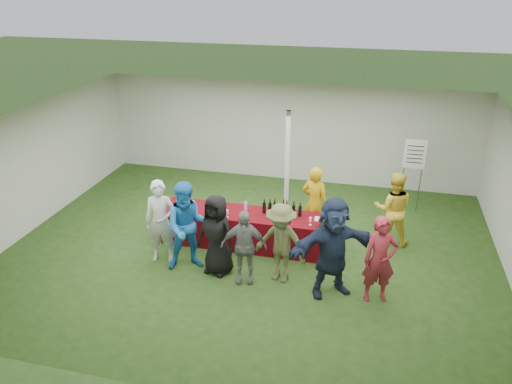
% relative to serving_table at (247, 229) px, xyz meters
% --- Properties ---
extents(ground, '(60.00, 60.00, 0.00)m').
position_rel_serving_table_xyz_m(ground, '(0.14, -0.18, -0.38)').
color(ground, '#284719').
rests_on(ground, ground).
extents(tent, '(10.00, 10.00, 10.00)m').
position_rel_serving_table_xyz_m(tent, '(0.64, 1.02, 0.98)').
color(tent, white).
rests_on(tent, ground).
extents(serving_table, '(3.60, 0.80, 0.75)m').
position_rel_serving_table_xyz_m(serving_table, '(0.00, 0.00, 0.00)').
color(serving_table, '#6B090B').
rests_on(serving_table, ground).
extents(wine_bottles, '(0.81, 0.15, 0.32)m').
position_rel_serving_table_xyz_m(wine_bottles, '(0.71, 0.13, 0.50)').
color(wine_bottles, black).
rests_on(wine_bottles, serving_table).
extents(wine_glasses, '(2.86, 0.16, 0.16)m').
position_rel_serving_table_xyz_m(wine_glasses, '(-0.41, -0.25, 0.49)').
color(wine_glasses, silver).
rests_on(wine_glasses, serving_table).
extents(water_bottle, '(0.07, 0.07, 0.23)m').
position_rel_serving_table_xyz_m(water_bottle, '(-0.04, 0.08, 0.48)').
color(water_bottle, silver).
rests_on(water_bottle, serving_table).
extents(bar_towel, '(0.25, 0.18, 0.03)m').
position_rel_serving_table_xyz_m(bar_towel, '(1.54, 0.05, 0.39)').
color(bar_towel, white).
rests_on(bar_towel, serving_table).
extents(dump_bucket, '(0.22, 0.22, 0.18)m').
position_rel_serving_table_xyz_m(dump_bucket, '(1.63, -0.22, 0.46)').
color(dump_bucket, slate).
rests_on(dump_bucket, serving_table).
extents(wine_list_sign, '(0.50, 0.03, 1.80)m').
position_rel_serving_table_xyz_m(wine_list_sign, '(3.37, 2.54, 0.94)').
color(wine_list_sign, slate).
rests_on(wine_list_sign, ground).
extents(staff_pourer, '(0.70, 0.56, 1.66)m').
position_rel_serving_table_xyz_m(staff_pourer, '(1.33, 0.63, 0.46)').
color(staff_pourer, '#C3960E').
rests_on(staff_pourer, ground).
extents(staff_back, '(0.81, 0.65, 1.61)m').
position_rel_serving_table_xyz_m(staff_back, '(2.94, 0.82, 0.43)').
color(staff_back, yellow).
rests_on(staff_back, ground).
extents(customer_0, '(0.70, 0.54, 1.70)m').
position_rel_serving_table_xyz_m(customer_0, '(-1.49, -0.96, 0.48)').
color(customer_0, silver).
rests_on(customer_0, ground).
extents(customer_1, '(1.07, 0.97, 1.80)m').
position_rel_serving_table_xyz_m(customer_1, '(-0.86, -1.11, 0.52)').
color(customer_1, blue).
rests_on(customer_1, ground).
extents(customer_2, '(0.89, 0.71, 1.60)m').
position_rel_serving_table_xyz_m(customer_2, '(-0.28, -1.13, 0.43)').
color(customer_2, black).
rests_on(customer_2, ground).
extents(customer_3, '(0.90, 0.50, 1.45)m').
position_rel_serving_table_xyz_m(customer_3, '(0.29, -1.30, 0.35)').
color(customer_3, slate).
rests_on(customer_3, ground).
extents(customer_4, '(1.12, 0.81, 1.57)m').
position_rel_serving_table_xyz_m(customer_4, '(0.94, -1.11, 0.41)').
color(customer_4, brown).
rests_on(customer_4, ground).
extents(customer_5, '(1.78, 1.34, 1.87)m').
position_rel_serving_table_xyz_m(customer_5, '(1.91, -1.29, 0.56)').
color(customer_5, '#1C2841').
rests_on(customer_5, ground).
extents(customer_6, '(0.67, 0.53, 1.61)m').
position_rel_serving_table_xyz_m(customer_6, '(2.72, -1.30, 0.43)').
color(customer_6, maroon).
rests_on(customer_6, ground).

